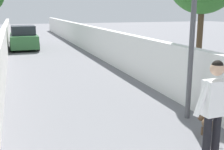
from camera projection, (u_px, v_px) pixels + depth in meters
ground_plane at (56, 61)px, 14.71m from camera, size 80.00×80.00×0.00m
wall_left at (2, 55)px, 11.92m from camera, size 48.00×0.30×1.50m
fence_right at (114, 48)px, 13.47m from camera, size 48.00×0.30×1.60m
person_skateboarder at (214, 105)px, 4.52m from camera, size 0.24×0.71×1.75m
dog at (208, 124)px, 5.93m from camera, size 1.37×0.88×1.06m
car_near at (24, 38)px, 19.08m from camera, size 3.88×1.80×1.54m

